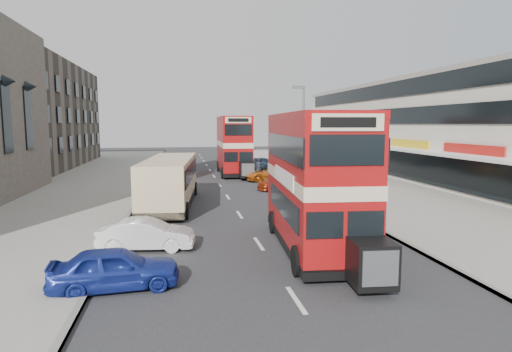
{
  "coord_description": "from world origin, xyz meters",
  "views": [
    {
      "loc": [
        -3.26,
        -15.63,
        5.12
      ],
      "look_at": [
        0.4,
        4.92,
        2.58
      ],
      "focal_mm": 30.18,
      "sensor_mm": 36.0,
      "label": 1
    }
  ],
  "objects": [
    {
      "name": "ground",
      "position": [
        0.0,
        0.0,
        0.0
      ],
      "size": [
        160.0,
        160.0,
        0.0
      ],
      "primitive_type": "plane",
      "color": "#28282B",
      "rests_on": "ground"
    },
    {
      "name": "pedestrian_far",
      "position": [
        8.12,
        28.57,
        1.06
      ],
      "size": [
        1.1,
        0.53,
        1.83
      ],
      "primitive_type": "imported",
      "rotation": [
        0.0,
        0.0,
        -0.08
      ],
      "color": "gray",
      "rests_on": "pavement_right"
    },
    {
      "name": "bus_main",
      "position": [
        2.09,
        0.9,
        2.82
      ],
      "size": [
        3.29,
        9.88,
        5.35
      ],
      "rotation": [
        0.0,
        0.0,
        3.07
      ],
      "color": "black",
      "rests_on": "ground"
    },
    {
      "name": "commercial_row",
      "position": [
        19.95,
        22.0,
        4.7
      ],
      "size": [
        9.9,
        46.2,
        9.3
      ],
      "color": "beige",
      "rests_on": "ground"
    },
    {
      "name": "pavement_right",
      "position": [
        12.0,
        20.0,
        0.07
      ],
      "size": [
        12.0,
        90.0,
        0.15
      ],
      "primitive_type": "cube",
      "color": "gray",
      "rests_on": "ground"
    },
    {
      "name": "pedestrian_near",
      "position": [
        7.42,
        12.87,
        1.11
      ],
      "size": [
        0.77,
        0.57,
        1.92
      ],
      "primitive_type": "imported",
      "rotation": [
        0.0,
        0.0,
        3.28
      ],
      "color": "gray",
      "rests_on": "pavement_right"
    },
    {
      "name": "cyclist",
      "position": [
        3.72,
        22.04,
        0.69
      ],
      "size": [
        0.91,
        2.03,
        2.07
      ],
      "rotation": [
        0.0,
        0.0,
        0.12
      ],
      "color": "gray",
      "rests_on": "ground"
    },
    {
      "name": "car_right_a",
      "position": [
        4.71,
        16.52,
        0.63
      ],
      "size": [
        4.49,
        2.25,
        1.25
      ],
      "primitive_type": "imported",
      "rotation": [
        0.0,
        0.0,
        -1.45
      ],
      "color": "#9D2D0F",
      "rests_on": "ground"
    },
    {
      "name": "street_lamp",
      "position": [
        6.52,
        18.0,
        4.78
      ],
      "size": [
        1.0,
        0.2,
        8.12
      ],
      "color": "slate",
      "rests_on": "ground"
    },
    {
      "name": "brick_terrace",
      "position": [
        -22.0,
        38.0,
        6.0
      ],
      "size": [
        14.0,
        28.0,
        12.0
      ],
      "primitive_type": "cube",
      "color": "#66594C",
      "rests_on": "ground"
    },
    {
      "name": "pavement_left",
      "position": [
        -12.0,
        20.0,
        0.07
      ],
      "size": [
        12.0,
        90.0,
        0.15
      ],
      "primitive_type": "cube",
      "color": "gray",
      "rests_on": "ground"
    },
    {
      "name": "bus_second",
      "position": [
        2.13,
        27.55,
        2.97
      ],
      "size": [
        3.01,
        10.29,
        5.64
      ],
      "rotation": [
        0.0,
        0.0,
        3.12
      ],
      "color": "black",
      "rests_on": "ground"
    },
    {
      "name": "road_surface",
      "position": [
        0.0,
        20.0,
        0.01
      ],
      "size": [
        12.0,
        90.0,
        0.01
      ],
      "primitive_type": "cube",
      "color": "#28282B",
      "rests_on": "ground"
    },
    {
      "name": "kerb_left",
      "position": [
        -6.1,
        20.0,
        0.07
      ],
      "size": [
        0.2,
        90.0,
        0.16
      ],
      "primitive_type": "cube",
      "color": "gray",
      "rests_on": "ground"
    },
    {
      "name": "car_right_b",
      "position": [
        4.86,
        21.64,
        0.67
      ],
      "size": [
        4.95,
        2.52,
        1.34
      ],
      "primitive_type": "imported",
      "rotation": [
        0.0,
        0.0,
        -1.63
      ],
      "color": "#BE5613",
      "rests_on": "ground"
    },
    {
      "name": "car_left_near",
      "position": [
        -5.31,
        -2.19,
        0.67
      ],
      "size": [
        4.05,
        1.94,
        1.34
      ],
      "primitive_type": "imported",
      "rotation": [
        0.0,
        0.0,
        1.66
      ],
      "color": "navy",
      "rests_on": "ground"
    },
    {
      "name": "coach",
      "position": [
        -3.89,
        11.49,
        1.63
      ],
      "size": [
        3.62,
        10.65,
        2.77
      ],
      "rotation": [
        0.0,
        0.0,
        -0.1
      ],
      "color": "black",
      "rests_on": "ground"
    },
    {
      "name": "car_right_c",
      "position": [
        5.22,
        31.33,
        0.72
      ],
      "size": [
        4.35,
        2.03,
        1.44
      ],
      "primitive_type": "imported",
      "rotation": [
        0.0,
        0.0,
        -1.49
      ],
      "color": "#5680AD",
      "rests_on": "ground"
    },
    {
      "name": "kerb_right",
      "position": [
        6.1,
        20.0,
        0.07
      ],
      "size": [
        0.2,
        90.0,
        0.16
      ],
      "primitive_type": "cube",
      "color": "gray",
      "rests_on": "ground"
    },
    {
      "name": "car_left_front",
      "position": [
        -4.66,
        2.0,
        0.63
      ],
      "size": [
        3.98,
        1.8,
        1.27
      ],
      "primitive_type": "imported",
      "rotation": [
        0.0,
        0.0,
        1.45
      ],
      "color": "white",
      "rests_on": "ground"
    }
  ]
}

